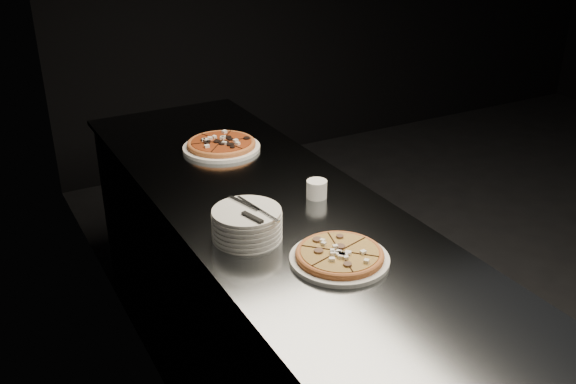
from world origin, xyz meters
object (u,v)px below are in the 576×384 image
counter (274,309)px  ramekin (317,189)px  cutlery (251,211)px  pizza_tomato (221,145)px  pizza_mushroom (340,256)px  plate_stack (247,224)px

counter → ramekin: size_ratio=32.84×
cutlery → pizza_tomato: bearing=58.5°
pizza_tomato → cutlery: bearing=-106.5°
pizza_mushroom → pizza_tomato: 1.01m
plate_stack → ramekin: (0.35, 0.15, -0.02)m
pizza_mushroom → ramekin: size_ratio=4.41×
counter → pizza_tomato: size_ratio=7.02×
counter → cutlery: cutlery is taller
counter → cutlery: size_ratio=10.30×
pizza_mushroom → ramekin: (0.17, 0.41, 0.02)m
pizza_tomato → pizza_mushroom: bearing=-93.1°
pizza_mushroom → cutlery: size_ratio=1.38×
pizza_mushroom → ramekin: bearing=67.7°
cutlery → plate_stack: bearing=102.7°
plate_stack → ramekin: size_ratio=2.97×
pizza_tomato → counter: bearing=-94.8°
plate_stack → ramekin: bearing=23.0°
counter → pizza_mushroom: pizza_mushroom is taller
pizza_mushroom → plate_stack: bearing=124.6°
plate_stack → ramekin: plate_stack is taller
pizza_tomato → plate_stack: size_ratio=1.58×
counter → ramekin: bearing=-12.5°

